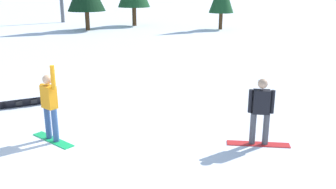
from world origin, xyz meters
TOP-DOWN VIEW (x-y plane):
  - ground_plane at (0.00, 0.00)m, footprint 800.00×800.00m
  - snowboarder_foreground at (-1.11, 0.28)m, footprint 1.47×0.75m
  - snowboarder_midground at (3.91, 1.89)m, footprint 1.58×0.65m
  - loose_snowboard_far_spare at (-3.66, 2.29)m, footprint 1.36×1.42m

SIDE VIEW (x-z plane):
  - ground_plane at x=0.00m, z-range 0.00..0.00m
  - loose_snowboard_far_spare at x=-3.66m, z-range 0.00..0.28m
  - snowboarder_midground at x=3.91m, z-range 0.05..1.76m
  - snowboarder_foreground at x=-1.11m, z-range -0.05..1.97m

